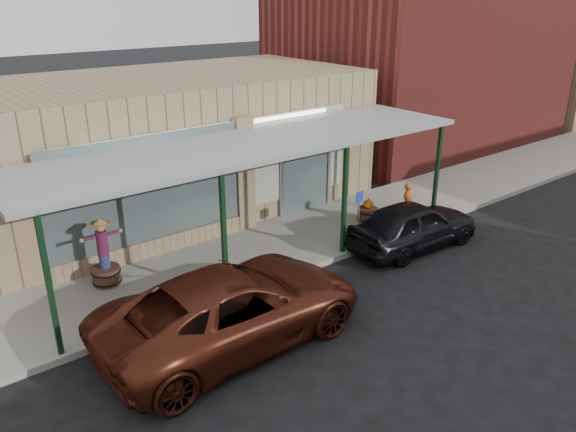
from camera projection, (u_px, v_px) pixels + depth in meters
ground at (349, 313)px, 12.29m from camera, size 120.00×120.00×0.00m
sidewalk at (255, 253)px, 14.89m from camera, size 40.00×3.20×0.15m
storefront at (170, 145)px, 17.48m from camera, size 12.00×6.25×4.20m
awning at (253, 146)px, 13.77m from camera, size 12.00×3.00×3.04m
block_buildings_near at (206, 80)px, 18.76m from camera, size 61.00×8.00×8.00m
barrel_scarecrow at (105, 262)px, 12.99m from camera, size 1.00×0.80×1.67m
barrel_pumpkin at (368, 213)px, 16.73m from camera, size 0.76×0.76×0.71m
handicap_sign at (359, 209)px, 15.13m from camera, size 0.30×0.07×1.44m
parked_sedan at (413, 225)px, 15.18m from camera, size 3.98×1.78×1.55m
car_maroon at (233, 307)px, 11.04m from camera, size 5.55×2.65×1.53m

